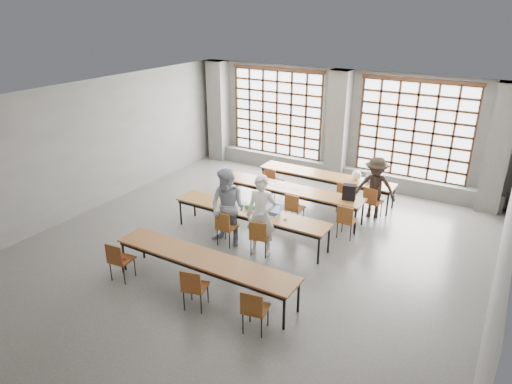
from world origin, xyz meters
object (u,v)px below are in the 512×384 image
desk_row_b (291,190)px  desk_row_c (250,213)px  laptop_back (372,180)px  laptop_front (272,211)px  chair_near_mid (194,285)px  chair_back_right (372,199)px  chair_mid_right (346,218)px  phone (254,213)px  chair_front_left (225,225)px  green_box (250,207)px  red_pouch (121,257)px  chair_back_left (272,179)px  student_male (261,216)px  chair_mid_centre (294,206)px  desk_row_a (325,177)px  mouse (285,219)px  student_back (375,188)px  chair_near_left (119,258)px  plastic_bag (357,175)px  student_female (228,208)px  chair_mid_left (229,191)px  backpack (349,192)px  desk_row_d (204,260)px  chair_near_right (254,307)px  chair_front_right (259,234)px  chair_back_mid (344,194)px

desk_row_b → desk_row_c: bearing=-96.7°
laptop_back → laptop_front: bearing=-113.4°
chair_near_mid → chair_back_right: bearing=73.6°
chair_mid_right → phone: (-1.83, -1.25, 0.20)m
chair_front_left → green_box: 0.79m
red_pouch → chair_back_left: bearing=84.2°
student_male → chair_near_mid: bearing=-104.2°
chair_mid_centre → green_box: bearing=-121.5°
desk_row_b → chair_front_left: 2.46m
chair_mid_right → chair_near_mid: same height
red_pouch → phone: bearing=61.2°
desk_row_a → mouse: size_ratio=40.82×
student_back → green_box: size_ratio=6.66×
chair_near_left → plastic_bag: (2.85, 6.21, 0.34)m
laptop_front → green_box: (-0.60, -0.03, -0.02)m
laptop_back → red_pouch: laptop_back is taller
laptop_back → chair_near_left: bearing=-117.6°
chair_mid_centre → chair_mid_right: bearing=-0.0°
chair_back_right → laptop_front: 2.98m
student_female → laptop_front: size_ratio=5.12×
chair_mid_left → laptop_back: 3.97m
chair_near_left → chair_back_left: bearing=84.4°
chair_mid_centre → chair_front_left: (-0.90, -1.78, 0.00)m
desk_row_c → chair_near_left: (-1.34, -2.96, -0.13)m
desk_row_c → backpack: 2.58m
desk_row_d → chair_back_right: chair_back_right is taller
chair_mid_right → phone: size_ratio=6.77×
chair_back_right → phone: size_ratio=6.77×
student_male → green_box: (-0.65, 0.58, -0.17)m
chair_mid_left → red_pouch: (0.04, -4.03, -0.04)m
desk_row_d → chair_near_right: size_ratio=4.55×
desk_row_c → phone: (0.18, -0.10, 0.07)m
desk_row_a → chair_front_right: (0.01, -3.83, -0.13)m
chair_back_right → mouse: size_ratio=8.98×
chair_mid_centre → mouse: bearing=-73.6°
chair_near_mid → student_back: size_ratio=0.53×
desk_row_b → desk_row_c: same height
laptop_front → mouse: size_ratio=3.72×
student_male → red_pouch: bearing=-142.8°
chair_mid_right → desk_row_a: bearing=124.1°
chair_mid_centre → chair_near_right: same height
chair_back_left → chair_mid_centre: (1.40, -1.43, 0.00)m
chair_near_mid → student_back: student_back is taller
chair_back_mid → chair_near_right: bearing=-85.5°
chair_near_right → phone: (-1.69, 2.86, 0.20)m
plastic_bag → laptop_back: bearing=7.3°
chair_mid_centre → laptop_back: laptop_back is taller
green_box → plastic_bag: plastic_bag is taller
student_back → laptop_back: (-0.27, 0.60, -0.04)m
desk_row_c → laptop_front: laptop_front is taller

